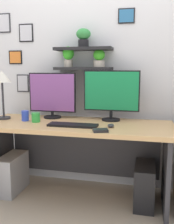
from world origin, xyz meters
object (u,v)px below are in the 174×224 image
Objects in this scene: monitor_left at (52,95)px; computer_tower_right at (144,185)px; monitor_right at (111,93)px; keyboard at (73,125)px; computer_tower_left at (12,173)px; scissors_tray at (100,130)px; desk_lamp at (2,81)px; coffee_mug at (36,117)px; computer_mouse at (111,126)px; pen_cup at (25,116)px; desk at (77,143)px.

monitor_left reaches higher than computer_tower_right.
monitor_right is at bearing 151.64° from computer_tower_right.
keyboard reaches higher than computer_tower_left.
scissors_tray is at bearing -16.11° from computer_tower_left.
monitor_right reaches higher than keyboard.
computer_tower_left is (-0.96, 0.28, -0.57)m from scissors_tray.
coffee_mug is at bearing -10.80° from desk_lamp.
computer_mouse is 1.18m from desk_lamp.
desk_lamp is (-0.78, 0.17, 0.38)m from keyboard.
pen_cup is at bearing -178.50° from computer_tower_right.
monitor_right is 6.03× the size of computer_mouse.
keyboard is at bearing -166.22° from computer_tower_right.
pen_cup is at bearing 0.67° from computer_tower_left.
desk_lamp is 4.84× the size of pen_cup.
computer_mouse is 1.18m from computer_tower_left.
monitor_right is 5.43× the size of pen_cup.
monitor_left is at bearing 46.95° from pen_cup.
monitor_right is 1.30m from computer_tower_left.
desk_lamp reaches higher than computer_mouse.
desk is at bearing 93.63° from keyboard.
computer_tower_right is (0.35, -0.19, -0.82)m from monitor_right.
computer_tower_right is at bearing 40.56° from scissors_tray.
keyboard is at bearing -130.42° from monitor_right.
computer_tower_left is at bearing 174.28° from coffee_mug.
computer_mouse reaches higher than scissors_tray.
monitor_right is 0.52m from keyboard.
monitor_left is 1.02× the size of desk_lamp.
scissors_tray is 0.30× the size of computer_tower_left.
keyboard is 4.40× the size of pen_cup.
coffee_mug reaches higher than computer_tower_left.
monitor_right is 0.87m from pen_cup.
pen_cup reaches higher than keyboard.
pen_cup is at bearing -133.05° from monitor_left.
computer_tower_left is at bearing 174.84° from computer_mouse.
keyboard is (-0.29, -0.34, -0.26)m from monitor_right.
monitor_right is at bearing 88.14° from scissors_tray.
desk is at bearing 177.64° from computer_tower_right.
monitor_left is at bearing -180.00° from monitor_right.
computer_mouse is 0.66m from computer_tower_right.
monitor_right is 4.52× the size of scissors_tray.
coffee_mug is (-0.73, 0.06, 0.03)m from computer_mouse.
computer_tower_right is (1.41, -0.01, -0.94)m from desk_lamp.
keyboard is 1.10× the size of computer_tower_left.
scissors_tray is at bearing -20.35° from coffee_mug.
scissors_tray is 0.30× the size of computer_tower_right.
computer_tower_left is at bearing -179.33° from pen_cup.
computer_tower_right is at bearing 1.40° from computer_tower_left.
keyboard is (0.01, -0.18, 0.21)m from desk.
computer_mouse is 0.22× the size of computer_tower_left.
desk is at bearing -27.76° from monitor_left.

